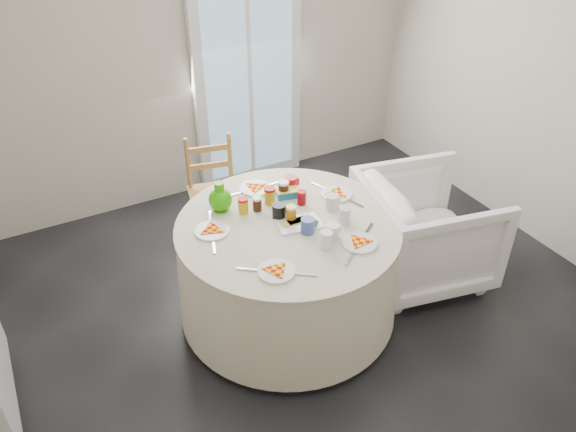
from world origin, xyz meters
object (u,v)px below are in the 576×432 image
green_pitcher (220,192)px  table (288,270)px  armchair (425,231)px  wooden_chair (214,189)px

green_pitcher → table: bearing=-42.4°
table → armchair: 1.06m
wooden_chair → armchair: (1.15, -1.12, -0.08)m
table → green_pitcher: size_ratio=7.37×
table → green_pitcher: (-0.30, 0.35, 0.49)m
wooden_chair → green_pitcher: green_pitcher is taller
table → armchair: bearing=-5.6°
table → green_pitcher: green_pitcher is taller
armchair → green_pitcher: (-1.36, 0.45, 0.48)m
table → armchair: armchair is taller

